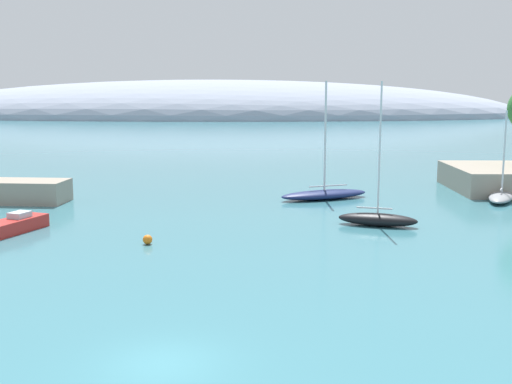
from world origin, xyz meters
The scene contains 7 objects.
water centered at (0.00, 0.00, 0.00)m, with size 600.00×600.00×0.00m, color #38727F.
distant_ridge centered at (-20.20, 222.68, 0.00)m, with size 241.51×89.75×28.01m, color #8E99AD.
sailboat_grey_near_shore centered at (23.74, 33.46, 0.44)m, with size 4.64×6.89×7.78m.
sailboat_navy_mid_mooring centered at (8.44, 33.91, 0.51)m, with size 8.46×5.32×10.27m.
sailboat_black_outer_mooring centered at (11.26, 22.90, 0.55)m, with size 5.78×3.15×10.06m.
motorboat_red_foreground centered at (-13.61, 20.10, 0.48)m, with size 3.49×5.95×1.28m.
mooring_buoy_orange centered at (-3.88, 17.13, 0.30)m, with size 0.60×0.60×0.60m, color orange.
Camera 1 is at (3.73, -20.27, 9.32)m, focal length 43.75 mm.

